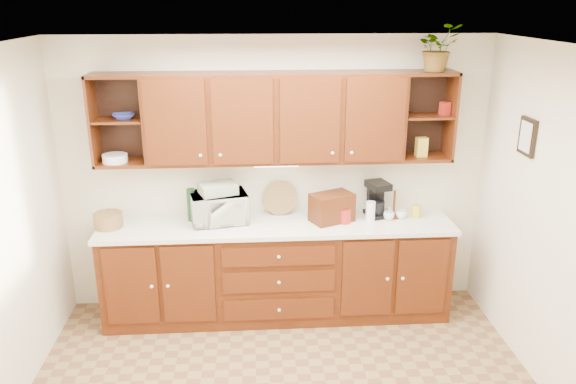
{
  "coord_description": "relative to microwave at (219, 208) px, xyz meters",
  "views": [
    {
      "loc": [
        -0.22,
        -3.33,
        2.89
      ],
      "look_at": [
        0.08,
        1.15,
        1.34
      ],
      "focal_mm": 35.0,
      "sensor_mm": 36.0,
      "label": 1
    }
  ],
  "objects": [
    {
      "name": "coffee_maker",
      "position": [
        1.49,
        0.08,
        0.02
      ],
      "size": [
        0.24,
        0.27,
        0.34
      ],
      "rotation": [
        0.0,
        0.0,
        0.27
      ],
      "color": "black",
      "rests_on": "countertop"
    },
    {
      "name": "mug_tree",
      "position": [
        1.63,
        -0.0,
        -0.1
      ],
      "size": [
        0.25,
        0.24,
        0.27
      ],
      "rotation": [
        0.0,
        0.0,
        -0.35
      ],
      "color": "#361606",
      "rests_on": "countertop"
    },
    {
      "name": "countertop",
      "position": [
        0.53,
        -0.07,
        -0.16
      ],
      "size": [
        3.24,
        0.64,
        0.04
      ],
      "primitive_type": "cube",
      "color": "silver",
      "rests_on": "base_cabinets"
    },
    {
      "name": "upper_cabinets",
      "position": [
        0.54,
        0.08,
        0.81
      ],
      "size": [
        3.2,
        0.33,
        0.8
      ],
      "color": "#361606",
      "rests_on": "back_wall"
    },
    {
      "name": "bowl_stack",
      "position": [
        -0.79,
        0.06,
        0.84
      ],
      "size": [
        0.24,
        0.24,
        0.05
      ],
      "primitive_type": "imported",
      "rotation": [
        0.0,
        0.0,
        0.28
      ],
      "color": "navy",
      "rests_on": "upper_cabinets"
    },
    {
      "name": "back_wall",
      "position": [
        0.53,
        0.24,
        0.22
      ],
      "size": [
        4.0,
        0.0,
        4.0
      ],
      "primitive_type": "plane",
      "rotation": [
        1.57,
        0.0,
        0.0
      ],
      "color": "#EBE3C5",
      "rests_on": "floor"
    },
    {
      "name": "potted_plant",
      "position": [
        1.93,
        0.03,
        1.41
      ],
      "size": [
        0.43,
        0.4,
        0.41
      ],
      "primitive_type": "imported",
      "rotation": [
        0.0,
        0.0,
        0.26
      ],
      "color": "#999999",
      "rests_on": "upper_cabinets"
    },
    {
      "name": "ceiling",
      "position": [
        0.53,
        -1.51,
        1.52
      ],
      "size": [
        4.0,
        4.0,
        0.0
      ],
      "primitive_type": "plane",
      "rotation": [
        3.14,
        0.0,
        0.0
      ],
      "color": "white",
      "rests_on": "back_wall"
    },
    {
      "name": "plate_stack",
      "position": [
        -0.9,
        0.04,
        0.48
      ],
      "size": [
        0.25,
        0.25,
        0.07
      ],
      "primitive_type": "cylinder",
      "rotation": [
        0.0,
        0.0,
        -0.13
      ],
      "color": "white",
      "rests_on": "upper_cabinets"
    },
    {
      "name": "canister_white",
      "position": [
        1.4,
        -0.06,
        -0.05
      ],
      "size": [
        0.1,
        0.1,
        0.18
      ],
      "primitive_type": "cylinder",
      "rotation": [
        0.0,
        0.0,
        0.15
      ],
      "color": "white",
      "rests_on": "countertop"
    },
    {
      "name": "wicker_basket",
      "position": [
        -0.99,
        -0.06,
        -0.07
      ],
      "size": [
        0.34,
        0.34,
        0.13
      ],
      "primitive_type": "cylinder",
      "rotation": [
        0.0,
        0.0,
        0.4
      ],
      "color": "olive",
      "rests_on": "countertop"
    },
    {
      "name": "base_cabinets",
      "position": [
        0.53,
        -0.06,
        -0.63
      ],
      "size": [
        3.2,
        0.6,
        0.9
      ],
      "primitive_type": "cube",
      "color": "#361606",
      "rests_on": "floor"
    },
    {
      "name": "undercabinet_light",
      "position": [
        0.53,
        0.02,
        0.39
      ],
      "size": [
        0.4,
        0.05,
        0.02
      ],
      "primitive_type": "cube",
      "color": "white",
      "rests_on": "upper_cabinets"
    },
    {
      "name": "woven_tray",
      "position": [
        0.57,
        0.16,
        -0.13
      ],
      "size": [
        0.33,
        0.09,
        0.32
      ],
      "primitive_type": "cylinder",
      "rotation": [
        1.36,
        0.0,
        0.0
      ],
      "color": "olive",
      "rests_on": "countertop"
    },
    {
      "name": "pantry_box_yellow",
      "position": [
        1.86,
        0.05,
        0.53
      ],
      "size": [
        0.11,
        0.09,
        0.18
      ],
      "primitive_type": "cube",
      "rotation": [
        0.0,
        0.0,
        0.11
      ],
      "color": "gold",
      "rests_on": "upper_cabinets"
    },
    {
      "name": "canister_red",
      "position": [
        1.15,
        -0.1,
        -0.07
      ],
      "size": [
        0.14,
        0.14,
        0.13
      ],
      "primitive_type": "cylinder",
      "rotation": [
        0.0,
        0.0,
        0.24
      ],
      "color": "#A02017",
      "rests_on": "countertop"
    },
    {
      "name": "towel_stack",
      "position": [
        0.0,
        0.0,
        0.19
      ],
      "size": [
        0.38,
        0.33,
        0.1
      ],
      "primitive_type": "cube",
      "rotation": [
        0.0,
        0.0,
        0.35
      ],
      "color": "#DCCD67",
      "rests_on": "microwave"
    },
    {
      "name": "framed_picture",
      "position": [
        2.51,
        -0.61,
        0.77
      ],
      "size": [
        0.03,
        0.24,
        0.3
      ],
      "primitive_type": "cube",
      "color": "black",
      "rests_on": "right_wall"
    },
    {
      "name": "wine_bottle",
      "position": [
        -0.25,
        0.06,
        0.01
      ],
      "size": [
        0.08,
        0.08,
        0.31
      ],
      "primitive_type": "cylinder",
      "rotation": [
        0.0,
        0.0,
        -0.06
      ],
      "color": "black",
      "rests_on": "countertop"
    },
    {
      "name": "bread_box",
      "position": [
        1.04,
        -0.04,
        -0.01
      ],
      "size": [
        0.44,
        0.37,
        0.26
      ],
      "primitive_type": "cube",
      "rotation": [
        0.0,
        0.0,
        0.43
      ],
      "color": "#361606",
      "rests_on": "countertop"
    },
    {
      "name": "canister_yellow",
      "position": [
        1.85,
        -0.0,
        -0.08
      ],
      "size": [
        0.12,
        0.12,
        0.12
      ],
      "primitive_type": "cylinder",
      "rotation": [
        0.0,
        0.0,
        -0.37
      ],
      "color": "gold",
      "rests_on": "countertop"
    },
    {
      "name": "pantry_box_red",
      "position": [
        2.05,
        0.05,
        0.88
      ],
      "size": [
        0.09,
        0.09,
        0.12
      ],
      "primitive_type": "cube",
      "rotation": [
        0.0,
        0.0,
        0.26
      ],
      "color": "#A02017",
      "rests_on": "upper_cabinets"
    },
    {
      "name": "microwave",
      "position": [
        0.0,
        0.0,
        0.0
      ],
      "size": [
        0.56,
        0.44,
        0.28
      ],
      "primitive_type": "imported",
      "rotation": [
        0.0,
        0.0,
        0.21
      ],
      "color": "#EFE5CF",
      "rests_on": "countertop"
    }
  ]
}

